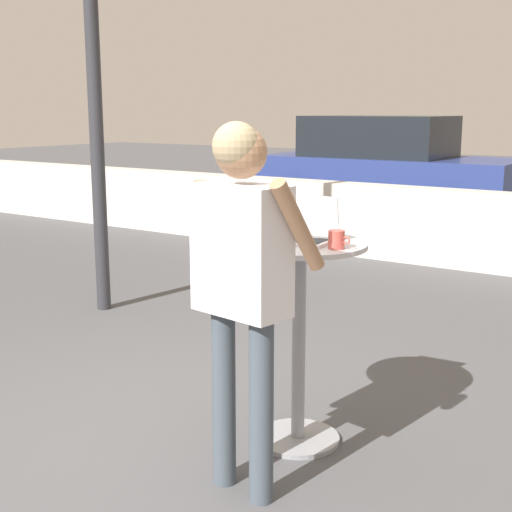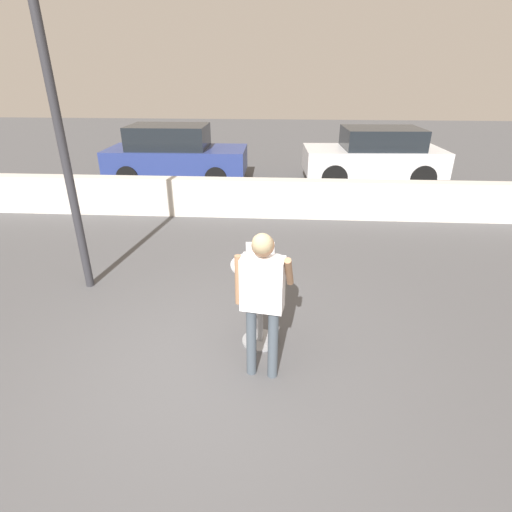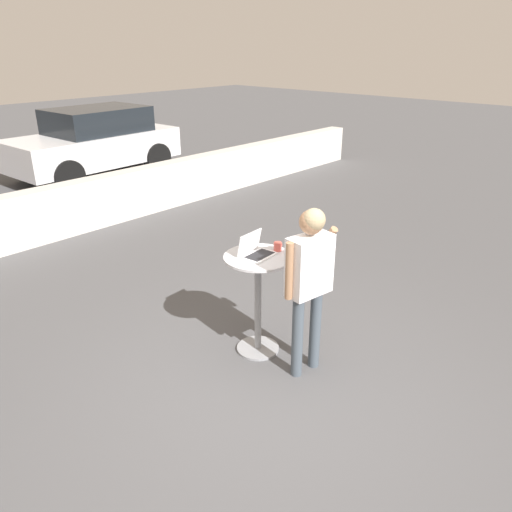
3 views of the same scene
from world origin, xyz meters
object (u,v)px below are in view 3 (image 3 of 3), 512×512
cafe_table (258,290)px  standing_person (309,272)px  laptop (256,251)px  coffee_mug (278,247)px  parked_car_near_street (95,142)px

cafe_table → standing_person: size_ratio=0.64×
cafe_table → standing_person: (0.05, -0.59, 0.38)m
laptop → coffee_mug: size_ratio=3.05×
cafe_table → coffee_mug: bearing=-12.8°
laptop → standing_person: bearing=-84.9°
cafe_table → parked_car_near_street: (2.90, 7.88, 0.12)m
cafe_table → coffee_mug: 0.49m
cafe_table → coffee_mug: coffee_mug is taller
cafe_table → parked_car_near_street: parked_car_near_street is taller
cafe_table → laptop: (-0.00, 0.03, 0.43)m
laptop → cafe_table: bearing=-81.9°
coffee_mug → standing_person: 0.57m
coffee_mug → standing_person: standing_person is taller
parked_car_near_street → cafe_table: bearing=-110.2°
cafe_table → parked_car_near_street: bearing=69.8°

